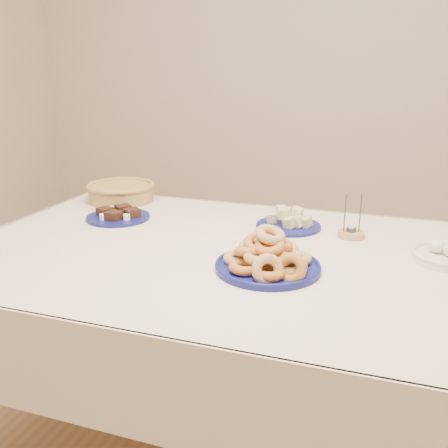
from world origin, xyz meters
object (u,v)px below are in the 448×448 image
(dining_table, at_px, (229,281))
(melon_plate, at_px, (289,223))
(wicker_basket, at_px, (121,192))
(donut_platter, at_px, (268,258))
(candle_holder, at_px, (351,233))
(egg_bowl, at_px, (446,255))
(brownie_plate, at_px, (118,216))

(dining_table, bearing_deg, melon_plate, 65.28)
(dining_table, distance_m, melon_plate, 0.34)
(melon_plate, bearing_deg, wicker_basket, 169.64)
(donut_platter, relative_size, melon_plate, 1.42)
(candle_holder, bearing_deg, wicker_basket, 170.01)
(egg_bowl, bearing_deg, wicker_basket, 166.17)
(donut_platter, xyz_separation_m, brownie_plate, (-0.66, 0.31, -0.02))
(donut_platter, xyz_separation_m, candle_holder, (0.19, 0.37, -0.02))
(melon_plate, xyz_separation_m, egg_bowl, (0.50, -0.17, 0.00))
(melon_plate, relative_size, brownie_plate, 0.87)
(donut_platter, xyz_separation_m, wicker_basket, (-0.78, 0.54, 0.00))
(egg_bowl, bearing_deg, dining_table, -169.91)
(dining_table, bearing_deg, egg_bowl, 10.09)
(dining_table, distance_m, wicker_basket, 0.77)
(brownie_plate, height_order, wicker_basket, wicker_basket)
(donut_platter, relative_size, candle_holder, 2.62)
(brownie_plate, bearing_deg, wicker_basket, 117.65)
(wicker_basket, bearing_deg, egg_bowl, -13.83)
(dining_table, xyz_separation_m, brownie_plate, (-0.50, 0.18, 0.12))
(dining_table, distance_m, candle_holder, 0.45)
(egg_bowl, bearing_deg, melon_plate, 161.12)
(dining_table, bearing_deg, wicker_basket, 146.08)
(melon_plate, distance_m, candle_holder, 0.22)
(dining_table, relative_size, wicker_basket, 4.70)
(brownie_plate, distance_m, egg_bowl, 1.14)
(donut_platter, xyz_separation_m, egg_bowl, (0.47, 0.23, -0.02))
(donut_platter, bearing_deg, melon_plate, 93.63)
(candle_holder, bearing_deg, brownie_plate, -175.49)
(donut_platter, height_order, candle_holder, candle_holder)
(dining_table, height_order, brownie_plate, brownie_plate)
(donut_platter, distance_m, candle_holder, 0.42)
(dining_table, height_order, egg_bowl, egg_bowl)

